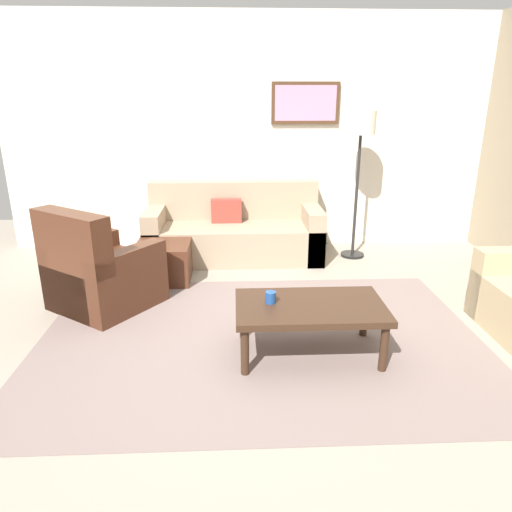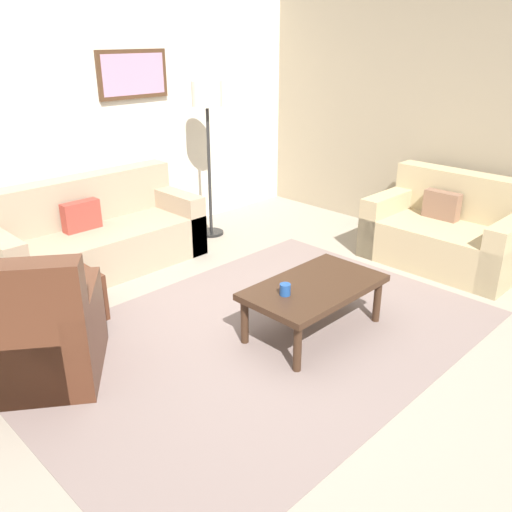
{
  "view_description": "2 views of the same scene",
  "coord_description": "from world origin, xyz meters",
  "px_view_note": "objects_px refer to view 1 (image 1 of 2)",
  "views": [
    {
      "loc": [
        -0.19,
        -3.34,
        1.86
      ],
      "look_at": [
        -0.02,
        0.19,
        0.65
      ],
      "focal_mm": 32.75,
      "sensor_mm": 36.0,
      "label": 1
    },
    {
      "loc": [
        -2.55,
        -2.5,
        2.17
      ],
      "look_at": [
        -0.03,
        0.01,
        0.69
      ],
      "focal_mm": 37.49,
      "sensor_mm": 36.0,
      "label": 2
    }
  ],
  "objects_px": {
    "couch_main": "(234,232)",
    "lamp_standing": "(360,138)",
    "armchair_leather": "(99,276)",
    "ottoman": "(164,262)",
    "cup": "(271,297)",
    "framed_artwork": "(305,103)",
    "coffee_table": "(310,310)"
  },
  "relations": [
    {
      "from": "ottoman",
      "to": "framed_artwork",
      "type": "bearing_deg",
      "value": 35.8
    },
    {
      "from": "couch_main",
      "to": "cup",
      "type": "bearing_deg",
      "value": -83.45
    },
    {
      "from": "cup",
      "to": "framed_artwork",
      "type": "relative_size",
      "value": 0.11
    },
    {
      "from": "armchair_leather",
      "to": "cup",
      "type": "height_order",
      "value": "armchair_leather"
    },
    {
      "from": "coffee_table",
      "to": "couch_main",
      "type": "bearing_deg",
      "value": 103.32
    },
    {
      "from": "coffee_table",
      "to": "lamp_standing",
      "type": "xyz_separation_m",
      "value": [
        0.89,
        2.25,
        1.05
      ]
    },
    {
      "from": "cup",
      "to": "armchair_leather",
      "type": "bearing_deg",
      "value": 150.17
    },
    {
      "from": "ottoman",
      "to": "cup",
      "type": "bearing_deg",
      "value": -56.45
    },
    {
      "from": "lamp_standing",
      "to": "framed_artwork",
      "type": "height_order",
      "value": "framed_artwork"
    },
    {
      "from": "lamp_standing",
      "to": "ottoman",
      "type": "bearing_deg",
      "value": -162.85
    },
    {
      "from": "couch_main",
      "to": "armchair_leather",
      "type": "relative_size",
      "value": 1.83
    },
    {
      "from": "cup",
      "to": "framed_artwork",
      "type": "distance_m",
      "value": 3.07
    },
    {
      "from": "couch_main",
      "to": "ottoman",
      "type": "bearing_deg",
      "value": -133.93
    },
    {
      "from": "couch_main",
      "to": "ottoman",
      "type": "xyz_separation_m",
      "value": [
        -0.75,
        -0.78,
        -0.1
      ]
    },
    {
      "from": "cup",
      "to": "lamp_standing",
      "type": "bearing_deg",
      "value": 61.92
    },
    {
      "from": "ottoman",
      "to": "framed_artwork",
      "type": "xyz_separation_m",
      "value": [
        1.63,
        1.17,
        1.58
      ]
    },
    {
      "from": "couch_main",
      "to": "armchair_leather",
      "type": "bearing_deg",
      "value": -130.5
    },
    {
      "from": "couch_main",
      "to": "framed_artwork",
      "type": "relative_size",
      "value": 2.51
    },
    {
      "from": "armchair_leather",
      "to": "ottoman",
      "type": "distance_m",
      "value": 0.83
    },
    {
      "from": "ottoman",
      "to": "lamp_standing",
      "type": "xyz_separation_m",
      "value": [
        2.19,
        0.68,
        1.21
      ]
    },
    {
      "from": "ottoman",
      "to": "lamp_standing",
      "type": "bearing_deg",
      "value": 17.15
    },
    {
      "from": "armchair_leather",
      "to": "framed_artwork",
      "type": "bearing_deg",
      "value": 41.08
    },
    {
      "from": "coffee_table",
      "to": "ottoman",
      "type": "bearing_deg",
      "value": 129.75
    },
    {
      "from": "armchair_leather",
      "to": "cup",
      "type": "xyz_separation_m",
      "value": [
        1.5,
        -0.86,
        0.15
      ]
    },
    {
      "from": "lamp_standing",
      "to": "armchair_leather",
      "type": "bearing_deg",
      "value": -153.33
    },
    {
      "from": "armchair_leather",
      "to": "framed_artwork",
      "type": "relative_size",
      "value": 1.37
    },
    {
      "from": "couch_main",
      "to": "framed_artwork",
      "type": "xyz_separation_m",
      "value": [
        0.88,
        0.4,
        1.48
      ]
    },
    {
      "from": "armchair_leather",
      "to": "framed_artwork",
      "type": "height_order",
      "value": "framed_artwork"
    },
    {
      "from": "armchair_leather",
      "to": "coffee_table",
      "type": "height_order",
      "value": "armchair_leather"
    },
    {
      "from": "couch_main",
      "to": "lamp_standing",
      "type": "xyz_separation_m",
      "value": [
        1.44,
        -0.1,
        1.11
      ]
    },
    {
      "from": "couch_main",
      "to": "coffee_table",
      "type": "bearing_deg",
      "value": -76.68
    },
    {
      "from": "cup",
      "to": "couch_main",
      "type": "bearing_deg",
      "value": 96.55
    }
  ]
}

